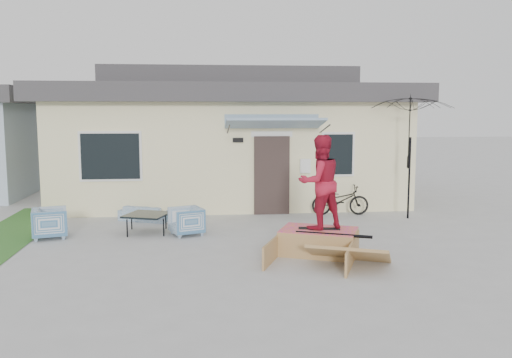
{
  "coord_description": "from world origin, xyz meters",
  "views": [
    {
      "loc": [
        -0.9,
        -9.7,
        2.77
      ],
      "look_at": [
        0.3,
        1.8,
        1.3
      ],
      "focal_mm": 37.8,
      "sensor_mm": 36.0,
      "label": 1
    }
  ],
  "objects": [
    {
      "name": "armchair_left",
      "position": [
        -4.18,
        2.25,
        0.37
      ],
      "size": [
        0.83,
        0.86,
        0.74
      ],
      "primitive_type": "imported",
      "rotation": [
        0.0,
        0.0,
        1.83
      ],
      "color": "teal",
      "rests_on": "ground"
    },
    {
      "name": "loveseat",
      "position": [
        -2.29,
        3.92,
        0.26
      ],
      "size": [
        1.36,
        0.89,
        0.52
      ],
      "primitive_type": "imported",
      "rotation": [
        0.0,
        0.0,
        2.72
      ],
      "color": "teal",
      "rests_on": "ground"
    },
    {
      "name": "house",
      "position": [
        0.0,
        7.99,
        1.94
      ],
      "size": [
        10.8,
        8.49,
        4.1
      ],
      "color": "beige",
      "rests_on": "ground"
    },
    {
      "name": "skater",
      "position": [
        1.39,
        0.4,
        1.43
      ],
      "size": [
        1.05,
        0.91,
        1.81
      ],
      "primitive_type": "imported",
      "rotation": [
        0.0,
        0.0,
        3.44
      ],
      "color": "#AA182F",
      "rests_on": "skateboard"
    },
    {
      "name": "coffee_table",
      "position": [
        -2.12,
        2.54,
        0.22
      ],
      "size": [
        1.14,
        1.14,
        0.44
      ],
      "primitive_type": "cube",
      "rotation": [
        0.0,
        0.0,
        -0.35
      ],
      "color": "black",
      "rests_on": "ground"
    },
    {
      "name": "skateboard",
      "position": [
        1.39,
        0.4,
        0.5
      ],
      "size": [
        0.83,
        0.36,
        0.05
      ],
      "primitive_type": "cube",
      "rotation": [
        0.0,
        0.0,
        -0.2
      ],
      "color": "black",
      "rests_on": "skate_ramp"
    },
    {
      "name": "skate_ramp",
      "position": [
        1.37,
        0.35,
        0.24
      ],
      "size": [
        2.05,
        2.31,
        0.48
      ],
      "primitive_type": null,
      "rotation": [
        0.0,
        0.0,
        -0.4
      ],
      "color": "#A07846",
      "rests_on": "ground"
    },
    {
      "name": "ground",
      "position": [
        0.0,
        0.0,
        0.0
      ],
      "size": [
        90.0,
        90.0,
        0.0
      ],
      "primitive_type": "plane",
      "color": "#A8A8A8",
      "rests_on": "ground"
    },
    {
      "name": "patio_umbrella",
      "position": [
        4.44,
        3.53,
        1.75
      ],
      "size": [
        2.62,
        2.53,
        2.2
      ],
      "color": "black",
      "rests_on": "ground"
    },
    {
      "name": "armchair_right",
      "position": [
        -1.23,
        2.24,
        0.34
      ],
      "size": [
        0.82,
        0.84,
        0.69
      ],
      "primitive_type": "imported",
      "rotation": [
        0.0,
        0.0,
        -1.22
      ],
      "color": "teal",
      "rests_on": "ground"
    },
    {
      "name": "bicycle",
      "position": [
        2.81,
        4.16,
        0.49
      ],
      "size": [
        1.55,
        0.62,
        0.98
      ],
      "primitive_type": "imported",
      "rotation": [
        0.0,
        0.0,
        1.51
      ],
      "color": "black",
      "rests_on": "ground"
    }
  ]
}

